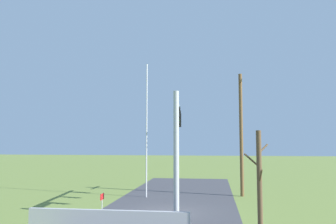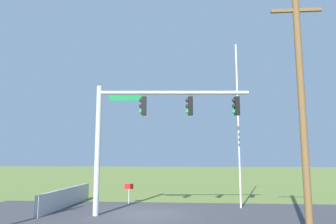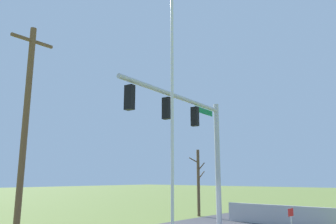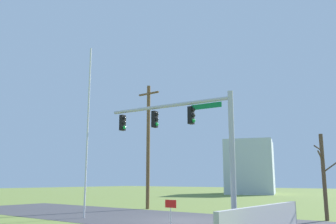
{
  "view_description": "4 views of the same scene",
  "coord_description": "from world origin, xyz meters",
  "px_view_note": "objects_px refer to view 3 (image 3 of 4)",
  "views": [
    {
      "loc": [
        19.75,
        2.68,
        3.99
      ],
      "look_at": [
        -1.88,
        -0.22,
        5.86
      ],
      "focal_mm": 36.97,
      "sensor_mm": 36.0,
      "label": 1
    },
    {
      "loc": [
        -2.47,
        16.29,
        2.87
      ],
      "look_at": [
        -1.1,
        0.06,
        5.25
      ],
      "focal_mm": 33.17,
      "sensor_mm": 36.0,
      "label": 2
    },
    {
      "loc": [
        -12.92,
        -8.68,
        2.52
      ],
      "look_at": [
        -1.59,
        0.88,
        5.51
      ],
      "focal_mm": 34.92,
      "sensor_mm": 36.0,
      "label": 3
    },
    {
      "loc": [
        10.97,
        -15.63,
        2.03
      ],
      "look_at": [
        -1.44,
        0.54,
        5.87
      ],
      "focal_mm": 38.74,
      "sensor_mm": 36.0,
      "label": 4
    }
  ],
  "objects_px": {
    "utility_pole": "(25,125)",
    "open_sign": "(291,216)",
    "signal_mast": "(194,132)",
    "bare_tree": "(198,181)",
    "flagpole": "(172,103)"
  },
  "relations": [
    {
      "from": "flagpole",
      "to": "bare_tree",
      "type": "relative_size",
      "value": 2.19
    },
    {
      "from": "signal_mast",
      "to": "bare_tree",
      "type": "bearing_deg",
      "value": 33.66
    },
    {
      "from": "utility_pole",
      "to": "open_sign",
      "type": "height_order",
      "value": "utility_pole"
    },
    {
      "from": "bare_tree",
      "to": "open_sign",
      "type": "height_order",
      "value": "bare_tree"
    },
    {
      "from": "flagpole",
      "to": "utility_pole",
      "type": "relative_size",
      "value": 1.07
    },
    {
      "from": "signal_mast",
      "to": "flagpole",
      "type": "xyz_separation_m",
      "value": [
        -5.12,
        -2.8,
        0.13
      ]
    },
    {
      "from": "flagpole",
      "to": "utility_pole",
      "type": "height_order",
      "value": "flagpole"
    },
    {
      "from": "utility_pole",
      "to": "open_sign",
      "type": "distance_m",
      "value": 11.96
    },
    {
      "from": "open_sign",
      "to": "signal_mast",
      "type": "bearing_deg",
      "value": 112.54
    },
    {
      "from": "utility_pole",
      "to": "bare_tree",
      "type": "height_order",
      "value": "utility_pole"
    },
    {
      "from": "signal_mast",
      "to": "bare_tree",
      "type": "xyz_separation_m",
      "value": [
        5.75,
        3.83,
        -2.45
      ]
    },
    {
      "from": "bare_tree",
      "to": "open_sign",
      "type": "bearing_deg",
      "value": -118.31
    },
    {
      "from": "open_sign",
      "to": "utility_pole",
      "type": "bearing_deg",
      "value": 135.49
    },
    {
      "from": "signal_mast",
      "to": "utility_pole",
      "type": "bearing_deg",
      "value": 147.79
    },
    {
      "from": "signal_mast",
      "to": "bare_tree",
      "type": "distance_m",
      "value": 7.33
    }
  ]
}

